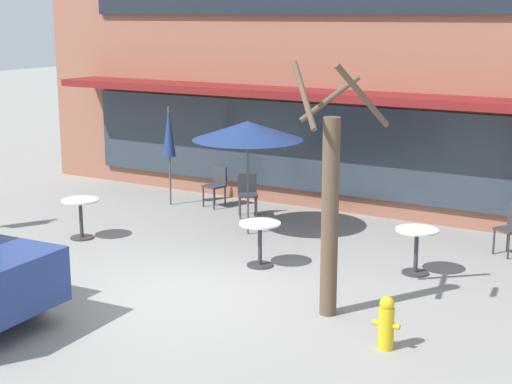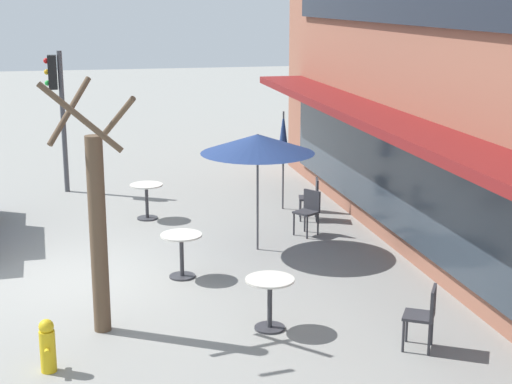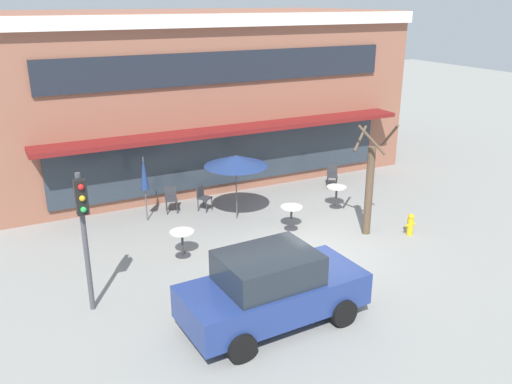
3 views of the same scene
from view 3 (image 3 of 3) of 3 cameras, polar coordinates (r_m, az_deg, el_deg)
The scene contains 14 objects.
ground_plane at distance 15.84m, azimuth 6.06°, elevation -6.55°, with size 80.00×80.00×0.00m, color gray.
building_facade at distance 23.49m, azimuth -7.06°, elevation 10.45°, with size 16.29×9.10×6.53m.
cafe_table_near_wall at distance 19.27m, azimuth 8.46°, elevation -0.12°, with size 0.70×0.70×0.76m.
cafe_table_streetside at distance 15.61m, azimuth -7.77°, elevation -4.95°, with size 0.70×0.70×0.76m.
cafe_table_by_tree at distance 17.29m, azimuth 3.74°, elevation -2.30°, with size 0.70×0.70×0.76m.
patio_umbrella_green_folded at distance 17.90m, azimuth -11.71°, elevation 1.88°, with size 0.28×0.28×2.20m.
patio_umbrella_cream_folded at distance 17.59m, azimuth -2.11°, elevation 3.32°, with size 2.10×2.10×2.20m.
cafe_chair_0 at distance 18.86m, azimuth -8.94°, elevation -0.57°, with size 0.48×0.48×0.89m.
cafe_chair_1 at distance 21.31m, azimuth 8.03°, elevation 1.87°, with size 0.55×0.55×0.89m.
cafe_chair_2 at distance 18.84m, azimuth -5.63°, elevation -0.43°, with size 0.56×0.56×0.89m.
parked_sedan at distance 12.28m, azimuth 1.68°, elevation -10.09°, with size 4.29×2.18×1.76m.
street_tree at distance 16.89m, azimuth 11.88°, elevation 0.73°, with size 1.31×1.27×3.59m.
traffic_light_pole at distance 12.68m, azimuth -17.71°, elevation -2.95°, with size 0.26×0.44×3.40m.
fire_hydrant at distance 17.55m, azimuth 15.94°, elevation -3.28°, with size 0.36×0.20×0.71m.
Camera 3 is at (-7.87, -11.86, 6.97)m, focal length 38.00 mm.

